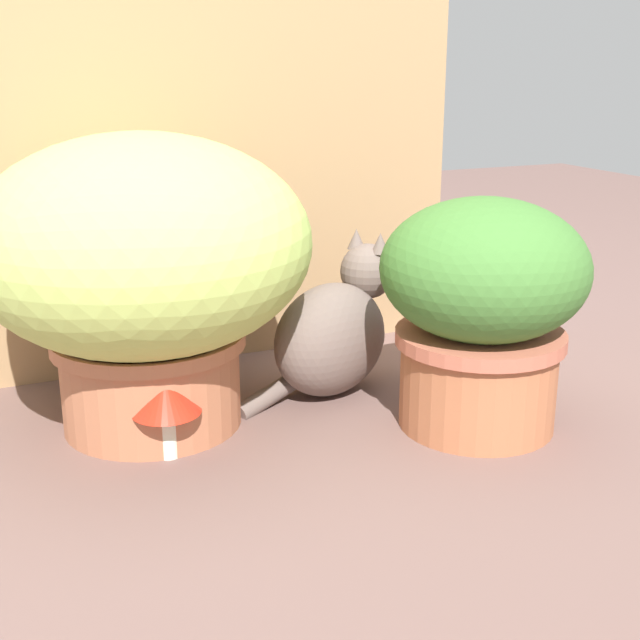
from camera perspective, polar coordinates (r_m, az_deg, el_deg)
ground_plane at (r=1.49m, az=-1.12°, el=-7.70°), size 6.00×6.00×0.00m
cardboard_backdrop at (r=1.77m, az=-8.58°, el=12.59°), size 1.17×0.03×0.98m
grass_planter at (r=1.47m, az=-11.82°, el=3.84°), size 0.58×0.58×0.52m
leafy_planter at (r=1.48m, az=10.90°, el=1.06°), size 0.36×0.36×0.41m
cat at (r=1.64m, az=1.09°, el=-0.78°), size 0.39×0.26×0.32m
mushroom_ornament_red at (r=1.40m, az=-10.38°, el=-5.29°), size 0.11×0.11×0.14m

